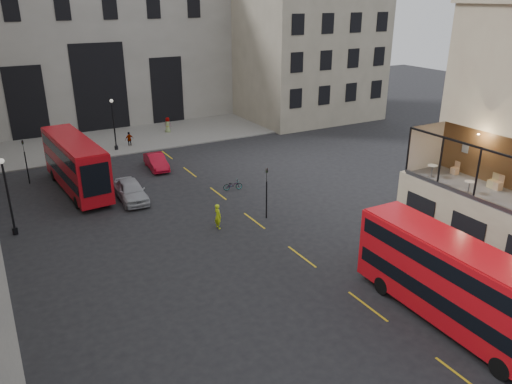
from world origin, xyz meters
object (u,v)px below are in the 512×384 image
pedestrian_d (168,125)px  car_b (156,162)px  bus_far (75,162)px  cafe_table_far (432,169)px  cafe_chair_c (492,183)px  cafe_chair_b (498,185)px  cafe_chair_d (455,170)px  pedestrian_c (129,139)px  bicycle (233,185)px  cafe_table_mid (469,185)px  pedestrian_b (89,149)px  traffic_light_near (267,187)px  bus_near (454,279)px  car_c (83,186)px  traffic_light_far (25,156)px  street_lamp_a (9,201)px  car_a (131,191)px  cyclist (218,216)px  street_lamp_b (114,128)px

pedestrian_d → car_b: bearing=113.9°
bus_far → cafe_table_far: (17.40, -20.66, 2.64)m
bus_far → cafe_chair_c: 30.47m
cafe_chair_b → cafe_chair_d: bearing=89.1°
car_b → cafe_chair_d: bearing=-59.2°
pedestrian_c → cafe_chair_b: size_ratio=1.82×
bicycle → cafe_table_mid: bearing=-147.7°
pedestrian_c → cafe_table_far: cafe_table_far is taller
pedestrian_b → cafe_chair_b: size_ratio=1.89×
cafe_chair_d → traffic_light_near: bearing=133.9°
bus_near → car_c: (-12.03, 25.89, -1.61)m
cafe_chair_b → cafe_table_mid: bearing=166.1°
cafe_chair_b → traffic_light_far: bearing=128.8°
traffic_light_far → cafe_chair_b: bearing=-51.2°
traffic_light_far → cafe_chair_b: size_ratio=4.37×
cafe_table_mid → car_c: bearing=127.4°
pedestrian_d → cafe_chair_d: size_ratio=2.33×
bus_near → street_lamp_a: bearing=129.9°
pedestrian_b → traffic_light_far: bearing=157.8°
bicycle → pedestrian_b: bearing=42.5°
traffic_light_far → car_a: (6.50, -8.00, -1.60)m
cyclist → cafe_chair_d: size_ratio=2.25×
bus_far → cafe_chair_c: (19.01, -23.69, 2.41)m
bus_far → cafe_chair_d: size_ratio=14.08×
street_lamp_b → cafe_table_mid: street_lamp_b is taller
cafe_chair_c → bus_near: bearing=-152.8°
bus_near → cafe_chair_d: cafe_chair_d is taller
street_lamp_a → street_lamp_b: 19.42m
car_c → pedestrian_b: 10.34m
cyclist → car_a: bearing=20.6°
cafe_chair_d → traffic_light_far: bearing=132.2°
car_b → pedestrian_c: (-0.07, 8.39, 0.10)m
pedestrian_d → cafe_chair_b: bearing=147.9°
traffic_light_far → bus_near: size_ratio=0.35×
traffic_light_far → bicycle: traffic_light_far is taller
car_b → pedestrian_b: (-4.60, 6.59, 0.13)m
traffic_light_far → car_a: bearing=-50.9°
car_b → pedestrian_d: size_ratio=2.29×
cafe_table_far → cafe_chair_b: 3.74m
cafe_chair_b → cafe_chair_c: cafe_chair_b is taller
bus_near → car_c: size_ratio=1.96×
pedestrian_d → cafe_table_far: cafe_table_far is taller
bus_far → pedestrian_c: 12.86m
traffic_light_near → car_c: size_ratio=0.69×
street_lamp_a → car_a: size_ratio=1.10×
traffic_light_near → street_lamp_b: 22.56m
car_b → cafe_table_far: 25.25m
bus_far → street_lamp_a: bearing=-130.4°
traffic_light_near → pedestrian_b: 22.47m
traffic_light_near → pedestrian_c: traffic_light_near is taller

